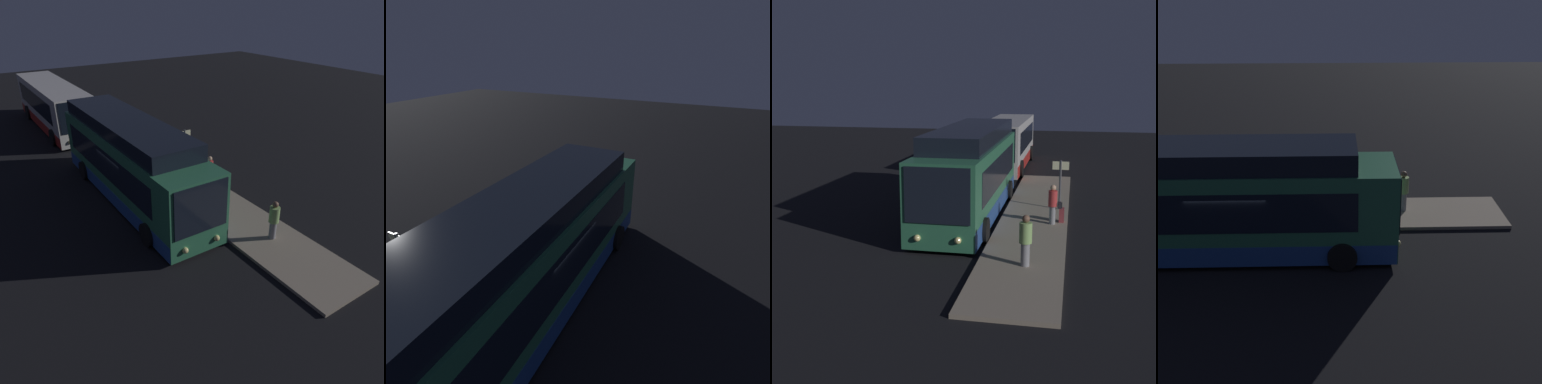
% 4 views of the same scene
% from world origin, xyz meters
% --- Properties ---
extents(ground, '(80.00, 80.00, 0.00)m').
position_xyz_m(ground, '(0.00, 0.00, 0.00)').
color(ground, black).
extents(platform, '(20.00, 2.77, 0.13)m').
position_xyz_m(platform, '(0.00, 2.99, 0.07)').
color(platform, gray).
rests_on(platform, ground).
extents(bus_lead, '(11.44, 2.87, 3.87)m').
position_xyz_m(bus_lead, '(-0.33, 0.13, 1.77)').
color(bus_lead, '#2D704C').
rests_on(bus_lead, ground).
extents(bus_second, '(11.17, 2.83, 3.21)m').
position_xyz_m(bus_second, '(-13.61, 0.13, 1.61)').
color(bus_second, silver).
rests_on(bus_second, ground).
extents(passenger_boarding, '(0.52, 0.52, 1.65)m').
position_xyz_m(passenger_boarding, '(6.07, 3.14, 1.01)').
color(passenger_boarding, gray).
rests_on(passenger_boarding, platform).
extents(passenger_waiting, '(0.40, 0.56, 1.62)m').
position_xyz_m(passenger_waiting, '(0.91, 3.78, 1.00)').
color(passenger_waiting, gray).
rests_on(passenger_waiting, platform).
extents(suitcase, '(0.34, 0.20, 0.83)m').
position_xyz_m(suitcase, '(0.50, 4.12, 0.42)').
color(suitcase, maroon).
rests_on(suitcase, platform).
extents(sign_post, '(0.10, 0.73, 2.22)m').
position_xyz_m(sign_post, '(-1.73, 3.97, 1.52)').
color(sign_post, '#4C4C51').
rests_on(sign_post, platform).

